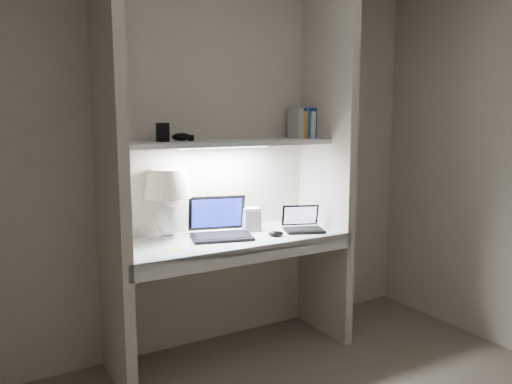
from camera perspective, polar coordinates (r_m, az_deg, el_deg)
back_wall at (r=3.29m, az=-5.02°, el=3.98°), size 3.20×0.01×2.50m
alcove_panel_left at (r=2.79m, az=-16.30°, el=2.86°), size 0.06×0.55×2.50m
alcove_panel_right at (r=3.44m, az=8.09°, el=4.12°), size 0.06×0.55×2.50m
desk at (r=3.13m, az=-2.75°, el=-5.53°), size 1.40×0.55×0.04m
desk_apron at (r=2.91m, az=-0.39°, el=-7.18°), size 1.46×0.03×0.10m
shelf at (r=3.12m, az=-3.64°, el=5.59°), size 1.40×0.36×0.03m
strip_light at (r=3.12m, az=-3.63°, el=5.19°), size 0.60×0.04×0.02m
table_lamp at (r=3.08m, az=-10.06°, el=0.03°), size 0.29×0.29×0.43m
laptop_main at (r=3.14m, az=-4.16°, el=-4.07°), size 0.43×0.40×0.25m
laptop_netbook at (r=3.31m, az=5.34°, el=-3.73°), size 0.31×0.29×0.16m
speaker at (r=3.26m, az=-0.50°, el=-3.17°), size 0.12×0.10×0.16m
mouse at (r=3.14m, az=2.29°, el=-4.77°), size 0.11×0.09×0.04m
cable_coil at (r=3.13m, az=-5.11°, el=-5.02°), size 0.14×0.14×0.01m
sticky_note at (r=2.86m, az=-9.36°, el=-6.53°), size 0.09×0.09×0.00m
book_row at (r=3.50m, az=5.58°, el=7.74°), size 0.20×0.14×0.21m
shelf_box at (r=3.03m, az=-10.61°, el=6.72°), size 0.07×0.06×0.11m
shelf_gadget at (r=3.08m, az=-8.53°, el=6.25°), size 0.13×0.11×0.05m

